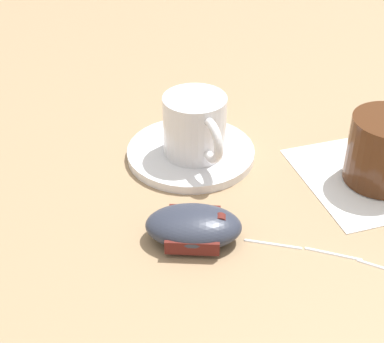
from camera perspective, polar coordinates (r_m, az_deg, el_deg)
The scene contains 5 objects.
ground_plane at distance 0.71m, azimuth 9.92°, elevation 0.73°, with size 3.00×3.00×0.00m, color #9E7F5B.
saucer at distance 0.71m, azimuth -0.12°, elevation 1.83°, with size 0.15×0.15×0.01m, color white.
coffee_cup at distance 0.68m, azimuth 0.36°, elevation 4.41°, with size 0.07×0.10×0.07m.
computer_mouse at distance 0.58m, azimuth 0.16°, elevation -5.31°, with size 0.10×0.07×0.03m.
napkin_under_glass at distance 0.71m, azimuth 17.20°, elevation -0.37°, with size 0.16×0.16×0.00m, color white.
Camera 1 is at (0.18, 0.56, 0.40)m, focal length 55.00 mm.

